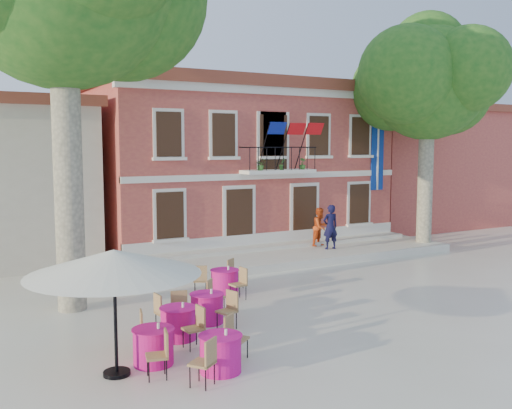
% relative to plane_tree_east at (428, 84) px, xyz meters
% --- Properties ---
extents(ground, '(90.00, 90.00, 0.00)m').
position_rel_plane_tree_east_xyz_m(ground, '(-8.45, -3.71, -7.21)').
color(ground, beige).
rests_on(ground, ground).
extents(main_building, '(13.50, 9.59, 7.50)m').
position_rel_plane_tree_east_xyz_m(main_building, '(-6.45, 6.28, -3.43)').
color(main_building, '#C35A46').
rests_on(main_building, ground).
extents(neighbor_east, '(9.40, 9.40, 6.40)m').
position_rel_plane_tree_east_xyz_m(neighbor_east, '(5.55, 7.29, -3.99)').
color(neighbor_east, '#C35A46').
rests_on(neighbor_east, ground).
extents(terrace, '(14.00, 3.40, 0.30)m').
position_rel_plane_tree_east_xyz_m(terrace, '(-6.45, 0.69, -7.06)').
color(terrace, silver).
rests_on(terrace, ground).
extents(plane_tree_east, '(4.98, 4.98, 9.79)m').
position_rel_plane_tree_east_xyz_m(plane_tree_east, '(0.00, 0.00, 0.00)').
color(plane_tree_east, '#A59E84').
rests_on(plane_tree_east, ground).
extents(patio_umbrella, '(3.43, 3.43, 2.55)m').
position_rel_plane_tree_east_xyz_m(patio_umbrella, '(-15.74, -7.50, -4.92)').
color(patio_umbrella, black).
rests_on(patio_umbrella, ground).
extents(pedestrian_navy, '(0.72, 0.51, 1.85)m').
position_rel_plane_tree_east_xyz_m(pedestrian_navy, '(-4.71, 0.53, -5.99)').
color(pedestrian_navy, black).
rests_on(pedestrian_navy, terrace).
extents(pedestrian_orange, '(0.96, 0.86, 1.64)m').
position_rel_plane_tree_east_xyz_m(pedestrian_orange, '(-4.67, 1.31, -6.09)').
color(pedestrian_orange, '#D64A19').
rests_on(pedestrian_orange, terrace).
extents(cafe_table_0, '(0.90, 1.97, 0.95)m').
position_rel_plane_tree_east_xyz_m(cafe_table_0, '(-14.91, -7.31, -6.79)').
color(cafe_table_0, '#CE1385').
rests_on(cafe_table_0, ground).
extents(cafe_table_1, '(0.90, 1.95, 0.95)m').
position_rel_plane_tree_east_xyz_m(cafe_table_1, '(-13.88, -6.08, -6.79)').
color(cafe_table_1, '#CE1385').
rests_on(cafe_table_1, ground).
extents(cafe_table_2, '(1.78, 1.50, 0.95)m').
position_rel_plane_tree_east_xyz_m(cafe_table_2, '(-13.84, -8.35, -6.79)').
color(cafe_table_2, '#CE1385').
rests_on(cafe_table_2, ground).
extents(cafe_table_3, '(1.79, 1.83, 0.95)m').
position_rel_plane_tree_east_xyz_m(cafe_table_3, '(-12.78, -5.25, -6.78)').
color(cafe_table_3, '#CE1385').
rests_on(cafe_table_3, ground).
extents(cafe_table_4, '(1.86, 1.72, 0.95)m').
position_rel_plane_tree_east_xyz_m(cafe_table_4, '(-11.16, -2.90, -6.78)').
color(cafe_table_4, '#CE1385').
rests_on(cafe_table_4, ground).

